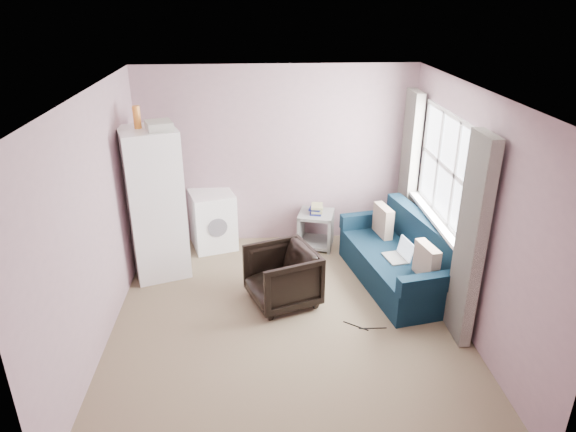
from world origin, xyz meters
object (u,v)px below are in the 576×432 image
at_px(fridge, 155,203).
at_px(side_table, 316,227).
at_px(washing_machine, 213,219).
at_px(sofa, 401,260).
at_px(armchair, 282,274).

bearing_deg(fridge, side_table, -3.39).
height_order(fridge, washing_machine, fridge).
bearing_deg(washing_machine, sofa, -42.51).
relative_size(armchair, side_table, 1.17).
bearing_deg(armchair, sofa, 82.81).
height_order(washing_machine, side_table, washing_machine).
xyz_separation_m(armchair, washing_machine, (-0.89, 1.51, 0.05)).
bearing_deg(sofa, side_table, 120.54).
bearing_deg(fridge, washing_machine, 28.25).
bearing_deg(washing_machine, side_table, -20.66).
bearing_deg(sofa, fridge, 159.90).
xyz_separation_m(washing_machine, sofa, (2.39, -1.16, -0.12)).
bearing_deg(sofa, armchair, -177.94).
xyz_separation_m(fridge, side_table, (2.08, 0.58, -0.66)).
height_order(fridge, side_table, fridge).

